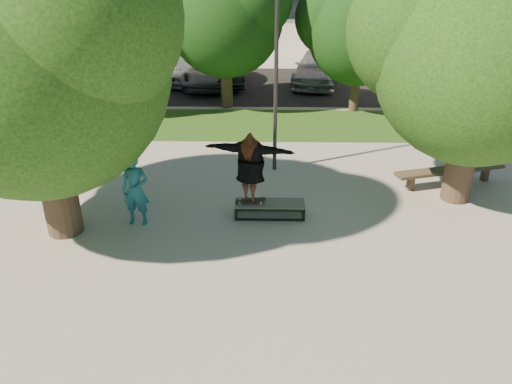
{
  "coord_description": "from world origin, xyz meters",
  "views": [
    {
      "loc": [
        0.71,
        -9.58,
        6.25
      ],
      "look_at": [
        0.5,
        0.6,
        1.32
      ],
      "focal_mm": 35.0,
      "sensor_mm": 36.0,
      "label": 1
    }
  ],
  "objects_px": {
    "tree_right": "(478,48)",
    "car_silver_b": "(317,68)",
    "bystander": "(135,190)",
    "bench": "(450,171)",
    "car_silver_a": "(185,69)",
    "lamppost": "(276,69)",
    "car_dark": "(228,69)",
    "grind_box": "(270,209)",
    "tree_left": "(29,47)",
    "car_grey": "(213,71)"
  },
  "relations": [
    {
      "from": "bench",
      "to": "car_grey",
      "type": "bearing_deg",
      "value": 107.88
    },
    {
      "from": "bystander",
      "to": "car_grey",
      "type": "xyz_separation_m",
      "value": [
        0.5,
        14.42,
        -0.22
      ]
    },
    {
      "from": "tree_left",
      "to": "car_silver_a",
      "type": "height_order",
      "value": "tree_left"
    },
    {
      "from": "bench",
      "to": "car_silver_b",
      "type": "xyz_separation_m",
      "value": [
        -2.75,
        12.58,
        0.35
      ]
    },
    {
      "from": "bystander",
      "to": "lamppost",
      "type": "bearing_deg",
      "value": 49.61
    },
    {
      "from": "grind_box",
      "to": "bench",
      "type": "xyz_separation_m",
      "value": [
        5.28,
        2.01,
        0.25
      ]
    },
    {
      "from": "grind_box",
      "to": "car_dark",
      "type": "height_order",
      "value": "car_dark"
    },
    {
      "from": "lamppost",
      "to": "car_dark",
      "type": "xyz_separation_m",
      "value": [
        -2.27,
        11.34,
        -2.42
      ]
    },
    {
      "from": "grind_box",
      "to": "car_silver_b",
      "type": "distance_m",
      "value": 14.82
    },
    {
      "from": "lamppost",
      "to": "car_silver_b",
      "type": "height_order",
      "value": "lamppost"
    },
    {
      "from": "lamppost",
      "to": "car_silver_a",
      "type": "relative_size",
      "value": 1.46
    },
    {
      "from": "bystander",
      "to": "car_silver_a",
      "type": "height_order",
      "value": "bystander"
    },
    {
      "from": "car_silver_a",
      "to": "bystander",
      "type": "bearing_deg",
      "value": -74.75
    },
    {
      "from": "tree_left",
      "to": "car_silver_a",
      "type": "xyz_separation_m",
      "value": [
        0.79,
        15.41,
        -3.71
      ]
    },
    {
      "from": "bench",
      "to": "car_silver_a",
      "type": "relative_size",
      "value": 0.81
    },
    {
      "from": "car_silver_a",
      "to": "lamppost",
      "type": "bearing_deg",
      "value": -57.19
    },
    {
      "from": "car_grey",
      "to": "car_silver_b",
      "type": "xyz_separation_m",
      "value": [
        5.37,
        0.61,
        0.07
      ]
    },
    {
      "from": "car_silver_b",
      "to": "lamppost",
      "type": "bearing_deg",
      "value": -90.54
    },
    {
      "from": "tree_right",
      "to": "car_silver_b",
      "type": "height_order",
      "value": "tree_right"
    },
    {
      "from": "lamppost",
      "to": "car_dark",
      "type": "bearing_deg",
      "value": 101.32
    },
    {
      "from": "lamppost",
      "to": "car_silver_b",
      "type": "distance_m",
      "value": 11.98
    },
    {
      "from": "grind_box",
      "to": "car_silver_a",
      "type": "relative_size",
      "value": 0.43
    },
    {
      "from": "tree_left",
      "to": "bystander",
      "type": "relative_size",
      "value": 3.8
    },
    {
      "from": "lamppost",
      "to": "bystander",
      "type": "bearing_deg",
      "value": -134.72
    },
    {
      "from": "bystander",
      "to": "car_silver_a",
      "type": "distance_m",
      "value": 15.07
    },
    {
      "from": "grind_box",
      "to": "car_silver_b",
      "type": "relative_size",
      "value": 0.33
    },
    {
      "from": "lamppost",
      "to": "car_dark",
      "type": "distance_m",
      "value": 11.81
    },
    {
      "from": "lamppost",
      "to": "grind_box",
      "type": "distance_m",
      "value": 4.28
    },
    {
      "from": "grind_box",
      "to": "car_grey",
      "type": "relative_size",
      "value": 0.35
    },
    {
      "from": "tree_left",
      "to": "car_dark",
      "type": "height_order",
      "value": "tree_left"
    },
    {
      "from": "bystander",
      "to": "bench",
      "type": "xyz_separation_m",
      "value": [
        8.62,
        2.46,
        -0.5
      ]
    },
    {
      "from": "car_silver_a",
      "to": "tree_right",
      "type": "bearing_deg",
      "value": -43.49
    },
    {
      "from": "lamppost",
      "to": "car_silver_a",
      "type": "distance_m",
      "value": 12.59
    },
    {
      "from": "grind_box",
      "to": "bystander",
      "type": "distance_m",
      "value": 3.45
    },
    {
      "from": "tree_right",
      "to": "grind_box",
      "type": "xyz_separation_m",
      "value": [
        -5.08,
        -1.17,
        -3.9
      ]
    },
    {
      "from": "tree_left",
      "to": "lamppost",
      "type": "xyz_separation_m",
      "value": [
        5.29,
        3.91,
        -1.27
      ]
    },
    {
      "from": "lamppost",
      "to": "car_silver_a",
      "type": "xyz_separation_m",
      "value": [
        -4.5,
        11.5,
        -2.44
      ]
    },
    {
      "from": "tree_right",
      "to": "car_silver_a",
      "type": "xyz_separation_m",
      "value": [
        -9.42,
        13.42,
        -3.38
      ]
    },
    {
      "from": "bench",
      "to": "bystander",
      "type": "bearing_deg",
      "value": 179.63
    },
    {
      "from": "lamppost",
      "to": "bench",
      "type": "bearing_deg",
      "value": -11.87
    },
    {
      "from": "car_silver_a",
      "to": "car_dark",
      "type": "height_order",
      "value": "car_dark"
    },
    {
      "from": "tree_right",
      "to": "car_silver_b",
      "type": "xyz_separation_m",
      "value": [
        -2.55,
        13.42,
        -3.31
      ]
    },
    {
      "from": "tree_left",
      "to": "lamppost",
      "type": "relative_size",
      "value": 1.16
    },
    {
      "from": "bystander",
      "to": "car_grey",
      "type": "distance_m",
      "value": 14.43
    },
    {
      "from": "tree_right",
      "to": "car_silver_b",
      "type": "distance_m",
      "value": 14.05
    },
    {
      "from": "tree_right",
      "to": "car_dark",
      "type": "relative_size",
      "value": 1.47
    },
    {
      "from": "lamppost",
      "to": "bystander",
      "type": "height_order",
      "value": "lamppost"
    },
    {
      "from": "car_dark",
      "to": "bench",
      "type": "bearing_deg",
      "value": -64.55
    },
    {
      "from": "lamppost",
      "to": "car_silver_b",
      "type": "relative_size",
      "value": 1.13
    },
    {
      "from": "tree_left",
      "to": "car_silver_a",
      "type": "relative_size",
      "value": 1.7
    }
  ]
}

